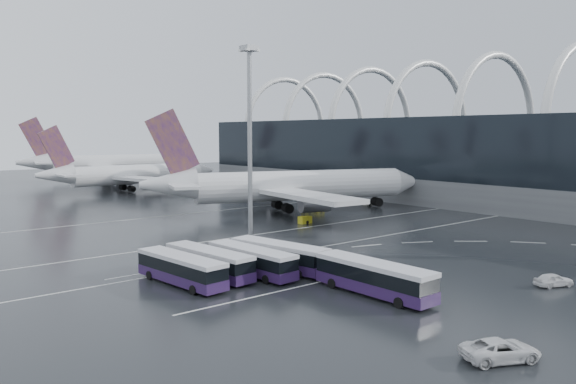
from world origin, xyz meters
TOP-DOWN VIEW (x-y plane):
  - ground at (0.00, 0.00)m, footprint 420.00×420.00m
  - terminal at (61.56, 19.84)m, footprint 42.00×160.00m
  - lane_marking_near at (0.00, -2.00)m, footprint 120.00×0.25m
  - lane_marking_mid at (0.00, 12.00)m, footprint 120.00×0.25m
  - lane_marking_far at (0.00, 40.00)m, footprint 120.00×0.25m
  - bus_bay_line_south at (-24.00, -16.00)m, footprint 28.00×0.25m
  - bus_bay_line_north at (-24.00, 0.00)m, footprint 28.00×0.25m
  - airliner_main at (12.64, 29.36)m, footprint 60.60×52.54m
  - airliner_gate_b at (4.55, 89.18)m, footprint 53.02×47.79m
  - airliner_gate_c at (15.28, 131.44)m, footprint 60.89×55.27m
  - bus_row_near_a at (-32.25, -7.15)m, footprint 4.17×13.22m
  - bus_row_near_b at (-28.23, -6.29)m, footprint 4.23×13.26m
  - bus_row_near_c at (-23.92, -8.62)m, footprint 3.81×13.08m
  - bus_row_near_d at (-20.06, -8.85)m, footprint 5.27×13.74m
  - bus_row_far_c at (-19.16, -23.15)m, footprint 3.45×13.92m
  - van_curve_a at (-24.51, -40.13)m, footprint 6.37×4.96m
  - van_curve_b at (-1.84, -33.25)m, footprint 4.56×3.26m
  - floodlight_mast at (-9.22, 12.08)m, footprint 2.29×2.29m
  - gse_cart_belly_a at (17.73, 24.99)m, footprint 2.00×1.18m
  - gse_cart_belly_b at (20.92, 32.13)m, footprint 2.41×1.42m
  - gse_cart_belly_c at (5.46, 15.52)m, footprint 2.35×1.39m
  - gse_cart_belly_d at (33.28, 25.59)m, footprint 2.00×1.18m
  - gse_cart_belly_e at (16.61, 27.52)m, footprint 2.43×1.44m

SIDE VIEW (x-z plane):
  - ground at x=0.00m, z-range 0.00..0.00m
  - lane_marking_near at x=0.00m, z-range 0.00..0.01m
  - lane_marking_mid at x=0.00m, z-range 0.00..0.01m
  - lane_marking_far at x=0.00m, z-range 0.00..0.01m
  - bus_bay_line_south at x=-24.00m, z-range 0.00..0.01m
  - bus_bay_line_north at x=-24.00m, z-range 0.00..0.01m
  - gse_cart_belly_d at x=33.28m, z-range 0.00..1.09m
  - gse_cart_belly_a at x=17.73m, z-range 0.00..1.09m
  - gse_cart_belly_c at x=5.46m, z-range 0.00..1.28m
  - gse_cart_belly_b at x=20.92m, z-range 0.00..1.31m
  - gse_cart_belly_e at x=16.61m, z-range 0.00..1.32m
  - van_curve_b at x=-1.84m, z-range 0.00..1.44m
  - van_curve_a at x=-24.51m, z-range 0.00..1.61m
  - bus_row_near_c at x=-23.92m, z-range 0.16..3.34m
  - bus_row_near_a at x=-32.25m, z-range 0.16..3.36m
  - bus_row_near_b at x=-28.23m, z-range 0.16..3.37m
  - bus_row_near_d at x=-20.06m, z-range 0.16..3.47m
  - bus_row_far_c at x=-19.16m, z-range 0.17..3.59m
  - airliner_gate_b at x=4.55m, z-range -4.61..13.84m
  - airliner_main at x=12.64m, z-range -5.26..15.81m
  - airliner_gate_c at x=15.28m, z-range -5.44..16.34m
  - terminal at x=61.56m, z-range -6.58..28.32m
  - floodlight_mast at x=-9.22m, z-range 3.86..33.77m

